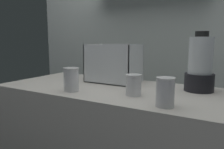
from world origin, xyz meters
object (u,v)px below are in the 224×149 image
carrot_display_bin (113,70)px  juice_cup_orange_middle (165,94)px  blender_pitcher (200,66)px  juice_cup_mango_far_left (71,81)px  juice_cup_carrot_left (134,86)px

carrot_display_bin → juice_cup_orange_middle: carrot_display_bin is taller
blender_pitcher → juice_cup_mango_far_left: (-0.63, -0.37, -0.08)m
juice_cup_carrot_left → blender_pitcher: bearing=45.3°
carrot_display_bin → blender_pitcher: size_ratio=1.03×
blender_pitcher → juice_cup_mango_far_left: 0.73m
juice_cup_mango_far_left → juice_cup_orange_middle: size_ratio=1.03×
carrot_display_bin → juice_cup_mango_far_left: bearing=-98.8°
juice_cup_carrot_left → carrot_display_bin: bearing=135.7°
juice_cup_mango_far_left → juice_cup_carrot_left: (0.35, 0.09, -0.01)m
carrot_display_bin → juice_cup_orange_middle: bearing=-38.7°
carrot_display_bin → blender_pitcher: bearing=-0.1°
juice_cup_mango_far_left → juice_cup_carrot_left: size_ratio=1.20×
blender_pitcher → juice_cup_carrot_left: bearing=-134.7°
juice_cup_orange_middle → carrot_display_bin: bearing=141.3°
carrot_display_bin → juice_cup_orange_middle: (0.49, -0.40, -0.02)m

